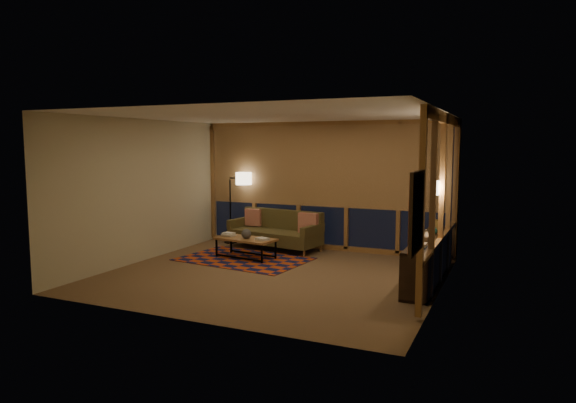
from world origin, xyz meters
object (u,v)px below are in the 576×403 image
at_px(coffee_table, 246,248).
at_px(bookshelf, 429,259).
at_px(sofa, 275,230).
at_px(floor_lamp, 230,207).

relative_size(coffee_table, bookshelf, 0.43).
height_order(sofa, coffee_table, sofa).
height_order(sofa, bookshelf, sofa).
height_order(coffee_table, bookshelf, bookshelf).
bearing_deg(sofa, floor_lamp, 177.59).
height_order(sofa, floor_lamp, floor_lamp).
bearing_deg(floor_lamp, bookshelf, -12.66).
bearing_deg(bookshelf, sofa, 160.00).
bearing_deg(coffee_table, bookshelf, 4.74).
height_order(floor_lamp, bookshelf, floor_lamp).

